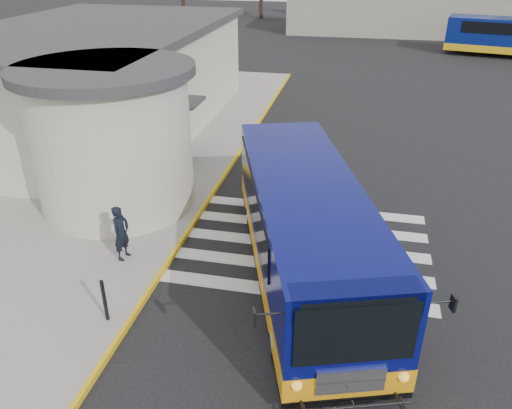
% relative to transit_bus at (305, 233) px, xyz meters
% --- Properties ---
extents(ground, '(140.00, 140.00, 0.00)m').
position_rel_transit_bus_xyz_m(ground, '(0.14, 2.34, -1.38)').
color(ground, black).
rests_on(ground, ground).
extents(sidewalk, '(10.00, 34.00, 0.15)m').
position_rel_transit_bus_xyz_m(sidewalk, '(-8.86, 6.34, -1.31)').
color(sidewalk, gray).
rests_on(sidewalk, ground).
extents(curb_strip, '(0.12, 34.00, 0.16)m').
position_rel_transit_bus_xyz_m(curb_strip, '(-3.91, 6.34, -1.30)').
color(curb_strip, gold).
rests_on(curb_strip, ground).
extents(station_building, '(12.70, 18.70, 4.80)m').
position_rel_transit_bus_xyz_m(station_building, '(-10.70, 9.25, 1.19)').
color(station_building, beige).
rests_on(station_building, ground).
extents(crosswalk, '(8.00, 5.35, 0.01)m').
position_rel_transit_bus_xyz_m(crosswalk, '(-0.36, 1.54, -1.38)').
color(crosswalk, silver).
rests_on(crosswalk, ground).
extents(depot_building, '(26.40, 8.40, 4.20)m').
position_rel_transit_bus_xyz_m(depot_building, '(6.14, 44.34, 0.73)').
color(depot_building, gray).
rests_on(depot_building, ground).
extents(transit_bus, '(5.95, 10.50, 2.89)m').
position_rel_transit_bus_xyz_m(transit_bus, '(0.00, 0.00, 0.00)').
color(transit_bus, '#070C5B').
rests_on(transit_bus, ground).
extents(pedestrian_a, '(0.50, 0.67, 1.67)m').
position_rel_transit_bus_xyz_m(pedestrian_a, '(-5.20, -0.44, -0.40)').
color(pedestrian_a, black).
rests_on(pedestrian_a, sidewalk).
extents(pedestrian_b, '(1.15, 1.15, 1.88)m').
position_rel_transit_bus_xyz_m(pedestrian_b, '(-7.41, 0.90, -0.29)').
color(pedestrian_b, black).
rests_on(pedestrian_b, sidewalk).
extents(bollard, '(0.09, 0.09, 1.15)m').
position_rel_transit_bus_xyz_m(bollard, '(-4.42, -3.04, -0.66)').
color(bollard, black).
rests_on(bollard, sidewalk).
extents(far_bus_a, '(10.29, 4.94, 2.56)m').
position_rel_transit_bus_xyz_m(far_bus_a, '(12.59, 33.67, 0.28)').
color(far_bus_a, navy).
rests_on(far_bus_a, ground).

